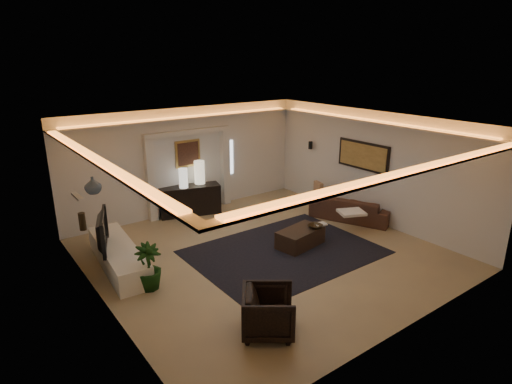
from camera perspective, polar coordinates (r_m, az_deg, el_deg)
floor at (r=9.59m, az=1.18°, el=-8.24°), size 7.00×7.00×0.00m
ceiling at (r=8.72m, az=1.30°, el=9.15°), size 7.00×7.00×0.00m
wall_back at (r=11.91m, az=-9.12°, el=4.18°), size 7.00×0.00×7.00m
wall_front at (r=6.82m, az=19.65°, el=-7.22°), size 7.00×0.00×7.00m
wall_left at (r=7.57m, az=-20.34°, el=-4.78°), size 0.00×7.00×7.00m
wall_right at (r=11.45m, az=15.27°, el=3.22°), size 0.00×7.00×7.00m
cove_soffit at (r=8.76m, az=1.29°, el=7.34°), size 7.00×7.00×0.04m
daylight_slit at (r=12.57m, az=-3.59°, el=4.63°), size 0.25×0.03×1.00m
area_rug at (r=9.68m, az=3.80°, el=-7.99°), size 4.00×3.00×0.01m
pilaster_left at (r=11.45m, az=-13.90°, el=1.51°), size 0.22×0.20×2.20m
pilaster_right at (r=12.46m, az=-4.14°, el=3.31°), size 0.22×0.20×2.20m
alcove_header at (r=11.66m, az=-9.08°, el=7.91°), size 2.52×0.20×0.12m
painting_frame at (r=11.84m, az=-9.10°, el=5.10°), size 0.74×0.04×0.74m
painting_canvas at (r=11.82m, az=-9.04°, el=5.08°), size 0.62×0.02×0.62m
art_panel_frame at (r=11.55m, az=14.12°, el=4.72°), size 0.04×1.64×0.74m
art_panel_gold at (r=11.53m, az=14.04°, el=4.70°), size 0.02×1.50×0.62m
wall_sconce at (r=12.75m, az=7.29°, el=6.22°), size 0.12×0.12×0.22m
wall_niche at (r=8.80m, az=-22.75°, el=-0.55°), size 0.10×0.55×0.04m
console at (r=11.88m, az=-8.84°, el=-1.11°), size 1.73×0.96×0.83m
lamp_left at (r=11.57m, az=-9.69°, el=1.90°), size 0.28×0.28×0.53m
lamp_right at (r=11.88m, az=-7.56°, el=2.43°), size 0.35×0.35×0.64m
media_ledge at (r=9.41m, az=-17.89°, el=-8.19°), size 0.87×2.68×0.49m
tv at (r=9.19m, az=-20.38°, el=-5.10°), size 1.23×0.59×0.72m
figurine at (r=10.31m, az=-22.17°, el=-3.84°), size 0.20×0.20×0.40m
ginger_jar at (r=8.75m, az=-20.96°, el=0.84°), size 0.39×0.39×0.33m
plant at (r=8.32m, az=-14.22°, el=-9.70°), size 0.53×0.53×0.89m
sofa at (r=11.70m, az=12.58°, el=-2.12°), size 2.25×1.61×0.61m
throw_blanket at (r=10.69m, az=12.65°, el=-2.66°), size 0.75×0.69×0.07m
throw_pillow at (r=12.44m, az=8.32°, el=0.50°), size 0.21×0.39×0.37m
coffee_table at (r=9.93m, az=5.94°, el=-6.08°), size 1.20×0.79×0.42m
bowl at (r=9.95m, az=7.91°, el=-4.57°), size 0.38×0.38×0.08m
magazine at (r=10.15m, az=8.61°, el=-4.30°), size 0.32×0.26×0.03m
armchair at (r=6.95m, az=1.67°, el=-15.72°), size 1.14×1.13×0.75m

